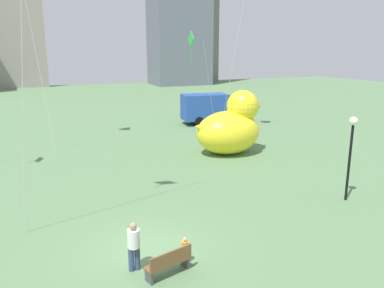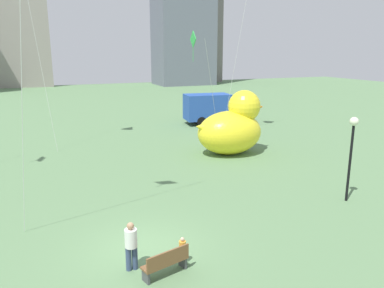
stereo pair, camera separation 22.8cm
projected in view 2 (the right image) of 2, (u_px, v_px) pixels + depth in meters
The scene contains 8 objects.
ground_plane at pixel (143, 249), 13.56m from camera, with size 140.00×140.00×0.00m, color #5D8255.
park_bench at pixel (166, 262), 11.85m from camera, with size 1.61×0.84×0.90m.
person_adult at pixel (131, 244), 12.08m from camera, with size 0.40×0.40×1.64m.
person_child at pixel (182, 249), 12.52m from camera, with size 0.23×0.23×0.94m.
giant_inflatable_duck at pixel (232, 127), 25.70m from camera, with size 5.18×3.33×4.30m.
lamppost at pixel (352, 141), 17.22m from camera, with size 0.40×0.40×3.99m.
box_truck at pixel (214, 109), 36.41m from camera, with size 6.07×2.97×2.85m.
kite_green at pixel (194, 43), 29.54m from camera, with size 2.36×2.93×8.37m.
Camera 2 is at (-3.11, -11.99, 6.89)m, focal length 35.57 mm.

